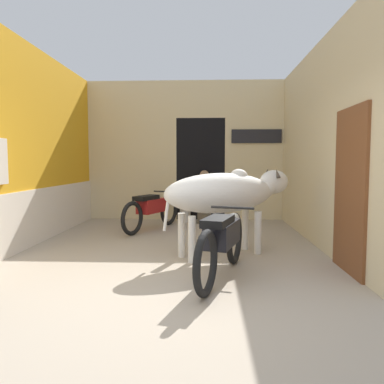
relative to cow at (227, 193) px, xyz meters
The scene contains 9 objects.
ground_plane 2.19m from the cow, 115.26° to the right, with size 30.00×30.00×0.00m, color tan.
wall_left_shopfront 3.46m from the cow, 165.76° to the left, with size 0.25×5.27×3.34m.
wall_back_with_doorway 3.86m from the cow, 100.27° to the left, with size 4.71×0.93×3.34m.
wall_right_with_door 1.92m from the cow, 26.42° to the left, with size 0.22×5.27×3.34m.
cow is the anchor object (origin of this frame).
motorcycle_near 1.24m from the cow, 95.26° to the right, with size 0.76×1.98×0.80m.
motorcycle_far 2.53m from the cow, 125.37° to the left, with size 0.95×1.86×0.77m.
shopkeeper_seated 3.02m from the cow, 97.06° to the left, with size 0.44×0.34×1.20m.
plastic_stool 3.19m from the cow, 105.09° to the left, with size 0.35×0.35×0.44m.
Camera 1 is at (0.58, -3.77, 1.39)m, focal length 35.00 mm.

